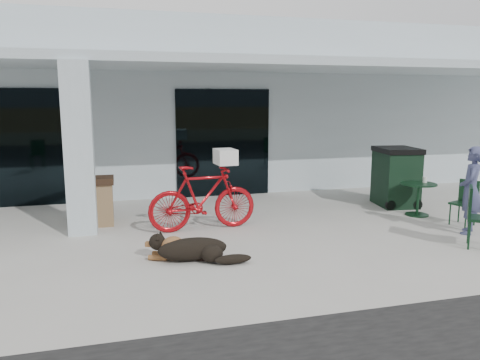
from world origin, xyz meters
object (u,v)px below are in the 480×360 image
object	(u,v)px
trash_receptacle	(100,201)
wheeled_bin	(396,177)
cafe_chair_far_b	(463,203)
cafe_table_far	(418,199)
person	(471,190)
bicycle	(203,198)
dog	(193,248)

from	to	relation	value
trash_receptacle	wheeled_bin	bearing A→B (deg)	0.00
cafe_chair_far_b	wheeled_bin	xyz separation A→B (m)	(-0.27, 1.89, 0.23)
cafe_table_far	person	distance (m)	1.49
wheeled_bin	cafe_chair_far_b	bearing A→B (deg)	-73.44
bicycle	wheeled_bin	bearing A→B (deg)	-82.78
cafe_table_far	cafe_chair_far_b	distance (m)	0.98
cafe_table_far	cafe_chair_far_b	xyz separation A→B (m)	(0.36, -0.91, 0.09)
cafe_chair_far_b	bicycle	bearing A→B (deg)	-121.65
bicycle	person	bearing A→B (deg)	-111.32
wheeled_bin	trash_receptacle	bearing A→B (deg)	-171.67
trash_receptacle	cafe_table_far	bearing A→B (deg)	-8.56
bicycle	cafe_table_far	world-z (taller)	bicycle
person	trash_receptacle	world-z (taller)	person
cafe_chair_far_b	person	distance (m)	0.70
cafe_table_far	person	world-z (taller)	person
bicycle	wheeled_bin	world-z (taller)	wheeled_bin
bicycle	wheeled_bin	distance (m)	4.80
cafe_chair_far_b	wheeled_bin	world-z (taller)	wheeled_bin
bicycle	dog	distance (m)	1.78
cafe_chair_far_b	dog	bearing A→B (deg)	-103.43
bicycle	trash_receptacle	bearing A→B (deg)	60.86
dog	trash_receptacle	size ratio (longest dim) A/B	1.29
dog	cafe_chair_far_b	distance (m)	5.51
dog	wheeled_bin	size ratio (longest dim) A/B	0.91
cafe_chair_far_b	trash_receptacle	world-z (taller)	trash_receptacle
cafe_chair_far_b	wheeled_bin	size ratio (longest dim) A/B	0.65
bicycle	cafe_table_far	size ratio (longest dim) A/B	2.77
dog	wheeled_bin	xyz separation A→B (m)	(5.19, 2.56, 0.47)
bicycle	cafe_table_far	distance (m)	4.64
dog	wheeled_bin	distance (m)	5.81
trash_receptacle	wheeled_bin	xyz separation A→B (m)	(6.60, 0.00, 0.20)
dog	cafe_chair_far_b	size ratio (longest dim) A/B	1.39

